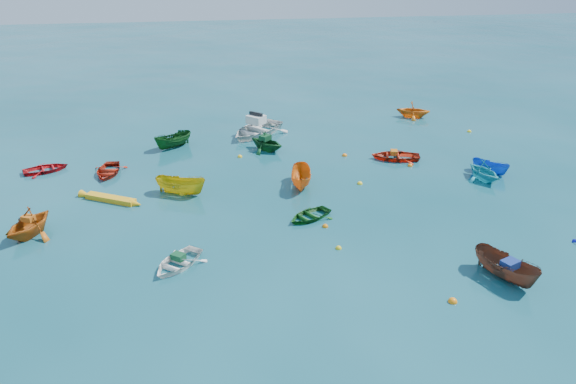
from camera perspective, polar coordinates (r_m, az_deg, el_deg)
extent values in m
plane|color=#0A424B|center=(27.21, 1.61, -5.09)|extent=(160.00, 160.00, 0.00)
imported|color=white|center=(25.82, -11.15, -7.36)|extent=(3.25, 3.39, 0.57)
imported|color=brown|center=(26.20, 21.09, -8.19)|extent=(2.42, 3.42, 1.24)
imported|color=#C05912|center=(30.56, -24.66, -4.00)|extent=(3.56, 3.75, 1.55)
imported|color=gold|center=(32.75, -10.78, -0.17)|extent=(3.26, 2.27, 1.18)
imported|color=#135317|center=(29.42, 2.17, -2.68)|extent=(3.11, 2.87, 0.53)
imported|color=#1CA1B1|center=(36.06, 19.15, 1.21)|extent=(2.68, 2.94, 1.33)
imported|color=red|center=(38.40, -23.34, 1.94)|extent=(3.17, 2.71, 0.56)
imported|color=orange|center=(33.16, 1.37, 0.60)|extent=(1.75, 3.30, 1.21)
imported|color=#10481D|center=(38.89, -2.20, 4.28)|extent=(3.52, 3.54, 1.41)
imported|color=red|center=(37.93, 10.82, 3.31)|extent=(3.61, 2.95, 0.66)
imported|color=blue|center=(37.23, 19.77, 1.85)|extent=(2.20, 2.42, 0.92)
imported|color=#AC200E|center=(36.64, -17.79, 1.77)|extent=(2.28, 3.04, 0.60)
imported|color=orange|center=(47.34, 12.54, 7.43)|extent=(3.33, 3.14, 1.40)
imported|color=#104516|center=(40.18, -11.52, 4.46)|extent=(3.04, 2.67, 1.15)
imported|color=silver|center=(42.09, -3.22, 5.85)|extent=(5.94, 6.00, 1.62)
cube|color=#124A28|center=(25.66, -11.08, -6.46)|extent=(0.72, 0.69, 0.28)
cube|color=navy|center=(25.73, 21.62, -6.83)|extent=(0.87, 0.79, 0.35)
cube|color=#C35C14|center=(30.21, -24.90, -2.43)|extent=(0.70, 0.63, 0.27)
cube|color=#104221|center=(38.66, -2.33, 5.54)|extent=(0.91, 0.90, 0.35)
cube|color=#C56214|center=(37.76, 10.72, 3.98)|extent=(0.57, 0.67, 0.28)
sphere|color=yellow|center=(26.75, 5.15, -5.74)|extent=(0.30, 0.30, 0.30)
sphere|color=orange|center=(24.00, 16.37, -10.67)|extent=(0.38, 0.38, 0.38)
sphere|color=yellow|center=(32.66, -10.64, -0.23)|extent=(0.38, 0.38, 0.38)
sphere|color=orange|center=(28.61, 3.80, -3.55)|extent=(0.32, 0.32, 0.32)
sphere|color=yellow|center=(33.72, 7.30, 0.82)|extent=(0.32, 0.32, 0.32)
sphere|color=orange|center=(37.99, 5.77, 3.67)|extent=(0.35, 0.35, 0.35)
sphere|color=yellow|center=(37.74, -4.91, 3.56)|extent=(0.32, 0.32, 0.32)
sphere|color=orange|center=(36.93, 12.29, 2.59)|extent=(0.32, 0.32, 0.32)
sphere|color=yellow|center=(44.77, 17.93, 5.83)|extent=(0.32, 0.32, 0.32)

